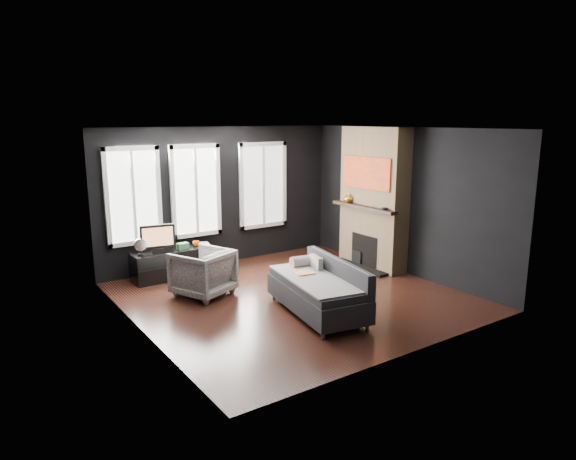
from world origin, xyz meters
TOP-DOWN VIEW (x-y plane):
  - floor at (0.00, 0.00)m, footprint 5.00×5.00m
  - ceiling at (0.00, 0.00)m, footprint 5.00×5.00m
  - wall_back at (0.00, 2.50)m, footprint 5.00×0.02m
  - wall_left at (-2.50, 0.00)m, footprint 0.02×5.00m
  - wall_right at (2.50, 0.00)m, footprint 0.02×5.00m
  - windows at (-0.45, 2.46)m, footprint 4.00×0.16m
  - fireplace at (2.30, 0.60)m, footprint 0.70×1.62m
  - sofa at (-0.12, -0.78)m, footprint 1.24×1.99m
  - stripe_pillow at (0.16, -0.39)m, footprint 0.16×0.35m
  - armchair at (-1.18, 0.90)m, footprint 1.06×1.03m
  - media_console at (-1.20, 2.10)m, footprint 1.53×0.52m
  - monitor at (-1.47, 2.12)m, footprint 0.64×0.25m
  - desk_fan at (-1.81, 2.04)m, footprint 0.24×0.24m
  - mug at (-0.74, 2.10)m, footprint 0.15×0.13m
  - book at (-0.65, 2.19)m, footprint 0.18×0.07m
  - storage_box at (-1.03, 2.05)m, footprint 0.21×0.15m
  - mantel_vase at (2.05, 1.05)m, footprint 0.18×0.19m
  - mantel_clock at (2.05, 0.05)m, footprint 0.15×0.15m

SIDE VIEW (x-z plane):
  - floor at x=0.00m, z-range 0.00..0.00m
  - media_console at x=-1.20m, z-range 0.00..0.52m
  - sofa at x=-0.12m, z-range 0.00..0.80m
  - armchair at x=-1.18m, z-range 0.00..0.85m
  - storage_box at x=-1.03m, z-range 0.52..0.63m
  - stripe_pillow at x=0.16m, z-range 0.40..0.75m
  - mug at x=-0.74m, z-range 0.52..0.65m
  - book at x=-0.65m, z-range 0.52..0.77m
  - desk_fan at x=-1.81m, z-range 0.52..0.83m
  - monitor at x=-1.47m, z-range 0.52..1.08m
  - mantel_clock at x=2.05m, z-range 1.23..1.27m
  - mantel_vase at x=2.05m, z-range 1.23..1.41m
  - wall_back at x=0.00m, z-range 0.00..2.70m
  - wall_left at x=-2.50m, z-range 0.00..2.70m
  - wall_right at x=2.50m, z-range 0.00..2.70m
  - fireplace at x=2.30m, z-range 0.00..2.70m
  - windows at x=-0.45m, z-range 1.50..3.26m
  - ceiling at x=0.00m, z-range 2.70..2.70m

